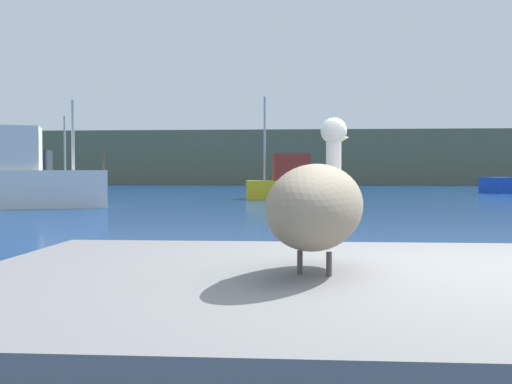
% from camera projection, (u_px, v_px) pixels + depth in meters
% --- Properties ---
extents(hillside_backdrop, '(140.00, 12.54, 6.19)m').
position_uv_depth(hillside_backdrop, '(308.00, 158.00, 73.77)').
color(hillside_backdrop, '#5B664C').
rests_on(hillside_backdrop, ground).
extents(pier_dock, '(3.87, 3.03, 0.83)m').
position_uv_depth(pier_dock, '(317.00, 350.00, 3.28)').
color(pier_dock, slate).
rests_on(pier_dock, ground).
extents(pelican, '(0.74, 1.35, 0.87)m').
position_uv_depth(pelican, '(318.00, 205.00, 3.27)').
color(pelican, gray).
rests_on(pelican, pier_dock).
extents(fishing_boat_yellow, '(4.85, 2.15, 5.32)m').
position_uv_depth(fishing_boat_yellow, '(291.00, 182.00, 31.79)').
color(fishing_boat_yellow, yellow).
rests_on(fishing_boat_yellow, ground).
extents(fishing_boat_green, '(6.95, 3.38, 4.67)m').
position_uv_depth(fishing_boat_green, '(30.00, 181.00, 34.97)').
color(fishing_boat_green, '#1E8C4C').
rests_on(fishing_boat_green, ground).
extents(fishing_boat_white, '(6.82, 4.10, 4.26)m').
position_uv_depth(fishing_boat_white, '(20.00, 180.00, 23.54)').
color(fishing_boat_white, white).
rests_on(fishing_boat_white, ground).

